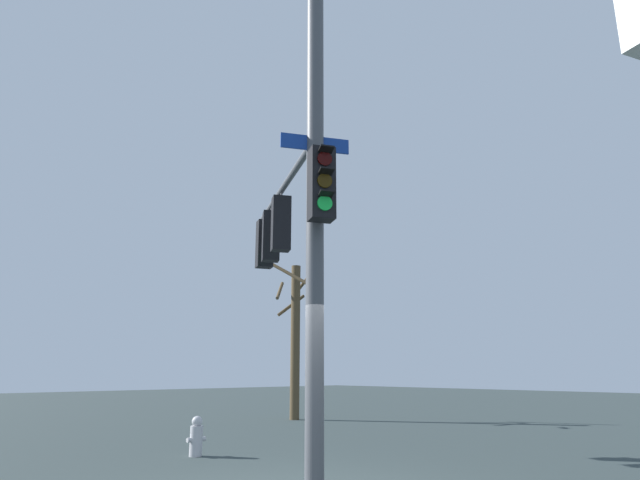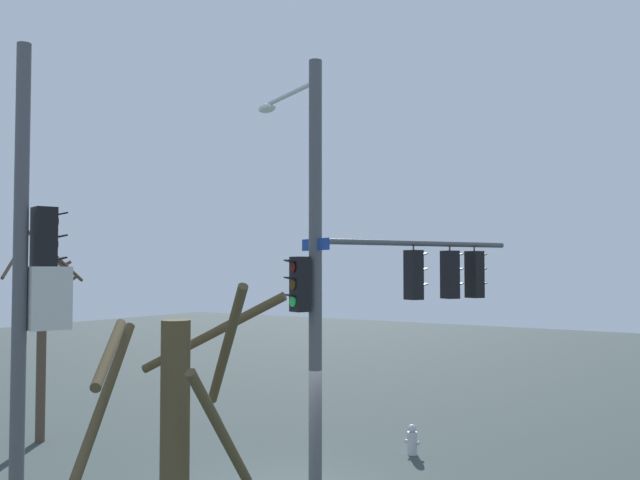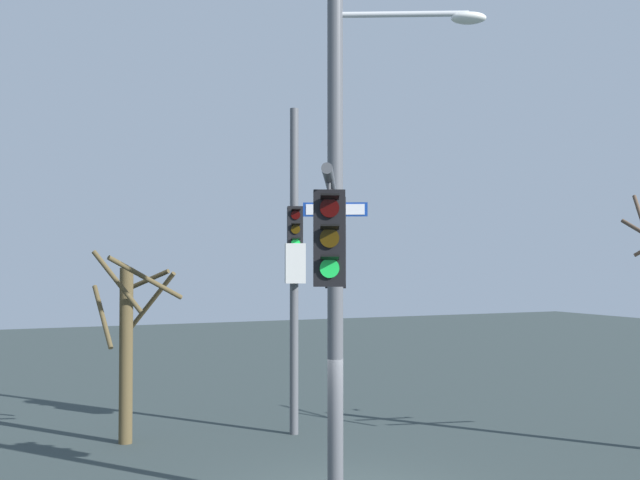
{
  "view_description": "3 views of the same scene",
  "coord_description": "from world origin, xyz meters",
  "views": [
    {
      "loc": [
        4.84,
        5.49,
        1.56
      ],
      "look_at": [
        -0.85,
        -0.64,
        3.63
      ],
      "focal_mm": 29.87,
      "sensor_mm": 36.0,
      "label": 1
    },
    {
      "loc": [
        -7.8,
        11.09,
        4.57
      ],
      "look_at": [
        -0.68,
        0.08,
        5.11
      ],
      "focal_mm": 37.52,
      "sensor_mm": 36.0,
      "label": 2
    },
    {
      "loc": [
        -6.14,
        -12.18,
        4.12
      ],
      "look_at": [
        -0.71,
        -0.36,
        4.51
      ],
      "focal_mm": 43.84,
      "sensor_mm": 36.0,
      "label": 3
    }
  ],
  "objects": [
    {
      "name": "secondary_pole_assembly",
      "position": [
        1.12,
        5.08,
        4.17
      ],
      "size": [
        0.64,
        0.83,
        7.89
      ],
      "rotation": [
        0.0,
        0.0,
        4.37
      ],
      "color": "#4C4F54",
      "rests_on": "ground"
    },
    {
      "name": "bare_tree_behind_pole",
      "position": [
        -2.66,
        5.95,
        2.32
      ],
      "size": [
        1.99,
        2.27,
        4.42
      ],
      "color": "brown",
      "rests_on": "ground"
    },
    {
      "name": "main_signal_pole_assembly",
      "position": [
        -0.79,
        -1.29,
        4.64
      ],
      "size": [
        4.79,
        5.35,
        8.82
      ],
      "rotation": [
        0.0,
        0.0,
        4.25
      ],
      "color": "#4C4F54",
      "rests_on": "ground"
    }
  ]
}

